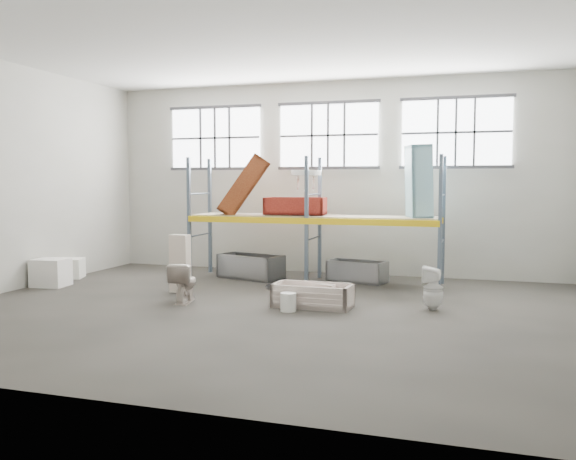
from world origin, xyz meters
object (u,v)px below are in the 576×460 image
at_px(bathtub_beige, 313,295).
at_px(toilet_white, 433,288).
at_px(steel_tub_left, 251,266).
at_px(rust_tub_flat, 295,206).
at_px(toilet_beige, 184,282).
at_px(bucket, 288,302).
at_px(cistern_tall, 180,263).
at_px(carton_near, 51,272).
at_px(blue_tub_upright, 419,182).
at_px(steel_tub_right, 357,271).

distance_m(bathtub_beige, toilet_white, 2.28).
xyz_separation_m(steel_tub_left, rust_tub_flat, (1.15, 0.02, 1.52)).
xyz_separation_m(toilet_beige, bucket, (2.25, -0.17, -0.23)).
xyz_separation_m(cistern_tall, steel_tub_left, (0.79, 2.23, -0.33)).
bearing_deg(bathtub_beige, cistern_tall, 169.40).
xyz_separation_m(steel_tub_left, carton_near, (-3.98, -2.48, 0.02)).
distance_m(blue_tub_upright, bucket, 4.57).
relative_size(toilet_white, steel_tub_right, 0.60).
distance_m(toilet_beige, steel_tub_left, 3.25).
bearing_deg(rust_tub_flat, toilet_white, -35.73).
distance_m(steel_tub_right, rust_tub_flat, 2.17).
height_order(bucket, carton_near, carton_near).
bearing_deg(steel_tub_right, steel_tub_left, -173.33).
height_order(bathtub_beige, blue_tub_upright, blue_tub_upright).
bearing_deg(carton_near, toilet_white, 0.00).
xyz_separation_m(toilet_beige, blue_tub_upright, (4.25, 3.28, 1.99)).
height_order(toilet_beige, cistern_tall, cistern_tall).
bearing_deg(steel_tub_right, bucket, -98.49).
bearing_deg(carton_near, bucket, -8.74).
bearing_deg(carton_near, bathtub_beige, -3.56).
height_order(toilet_beige, steel_tub_left, toilet_beige).
height_order(toilet_beige, carton_near, toilet_beige).
relative_size(steel_tub_right, blue_tub_upright, 0.83).
height_order(blue_tub_upright, carton_near, blue_tub_upright).
bearing_deg(bucket, toilet_beige, 175.72).
bearing_deg(steel_tub_right, carton_near, -157.11).
bearing_deg(rust_tub_flat, bathtub_beige, -66.84).
distance_m(steel_tub_right, carton_near, 7.17).
bearing_deg(steel_tub_right, bathtub_beige, -94.21).
height_order(cistern_tall, steel_tub_right, cistern_tall).
distance_m(cistern_tall, carton_near, 3.22).
distance_m(cistern_tall, steel_tub_left, 2.38).
relative_size(bathtub_beige, toilet_white, 1.82).
bearing_deg(toilet_white, steel_tub_right, -141.60).
relative_size(toilet_white, carton_near, 1.12).
bearing_deg(toilet_beige, bathtub_beige, 178.51).
xyz_separation_m(bathtub_beige, carton_near, (-6.37, 0.40, 0.10)).
height_order(cistern_tall, blue_tub_upright, blue_tub_upright).
height_order(steel_tub_right, carton_near, carton_near).
bearing_deg(blue_tub_upright, rust_tub_flat, -179.57).
height_order(bathtub_beige, steel_tub_left, steel_tub_left).
distance_m(toilet_beige, blue_tub_upright, 5.73).
distance_m(rust_tub_flat, bucket, 3.91).
distance_m(cistern_tall, blue_tub_upright, 5.65).
relative_size(cistern_tall, rust_tub_flat, 0.86).
bearing_deg(toilet_beige, carton_near, -20.93).
height_order(steel_tub_right, rust_tub_flat, rust_tub_flat).
bearing_deg(steel_tub_left, carton_near, -148.05).
height_order(blue_tub_upright, bucket, blue_tub_upright).
bearing_deg(steel_tub_left, toilet_beige, -93.05).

